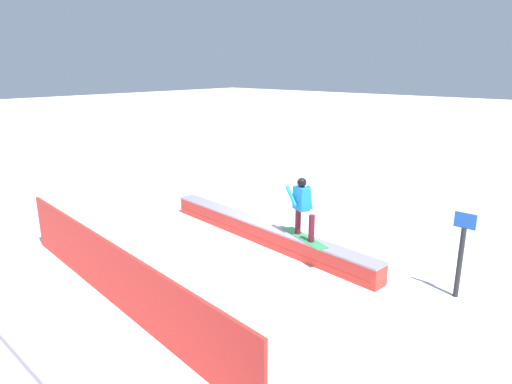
# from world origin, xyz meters

# --- Properties ---
(ground_plane) EXTENTS (120.00, 120.00, 0.00)m
(ground_plane) POSITION_xyz_m (0.00, 0.00, 0.00)
(ground_plane) COLOR white
(grind_box) EXTENTS (6.98, 1.18, 0.51)m
(grind_box) POSITION_xyz_m (0.00, 0.00, 0.23)
(grind_box) COLOR red
(grind_box) RESTS_ON ground_plane
(snowboarder) EXTENTS (1.56, 0.84, 1.42)m
(snowboarder) POSITION_xyz_m (-1.26, 0.09, 1.27)
(snowboarder) COLOR #329452
(snowboarder) RESTS_ON grind_box
(safety_fence) EXTENTS (8.14, 0.88, 1.28)m
(safety_fence) POSITION_xyz_m (0.00, 4.29, 0.64)
(safety_fence) COLOR red
(safety_fence) RESTS_ON ground_plane
(trail_marker) EXTENTS (0.40, 0.10, 1.74)m
(trail_marker) POSITION_xyz_m (-4.70, -0.35, 0.94)
(trail_marker) COLOR #262628
(trail_marker) RESTS_ON ground_plane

